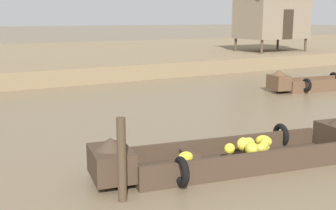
% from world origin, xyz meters
% --- Properties ---
extents(ground_plane, '(300.00, 300.00, 0.00)m').
position_xyz_m(ground_plane, '(0.00, 10.00, 0.00)').
color(ground_plane, '#726047').
extents(banana_boat, '(5.72, 1.94, 0.82)m').
position_xyz_m(banana_boat, '(1.32, 5.92, 0.28)').
color(banana_boat, '#3D2D21').
rests_on(banana_boat, ground).
extents(fishing_skiff_distant, '(4.68, 1.56, 0.88)m').
position_xyz_m(fishing_skiff_distant, '(9.98, 11.35, 0.32)').
color(fishing_skiff_distant, brown).
rests_on(fishing_skiff_distant, ground).
extents(stilt_house_mid_left, '(4.81, 3.37, 4.40)m').
position_xyz_m(stilt_house_mid_left, '(15.81, 20.45, 3.08)').
color(stilt_house_mid_left, '#4C3826').
rests_on(stilt_house_mid_left, riverbank_strip).
extents(mooring_post, '(0.14, 0.14, 1.35)m').
position_xyz_m(mooring_post, '(-1.26, 5.59, 0.67)').
color(mooring_post, '#423323').
rests_on(mooring_post, ground).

